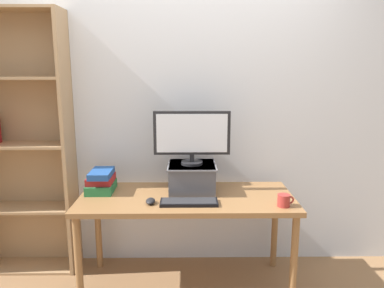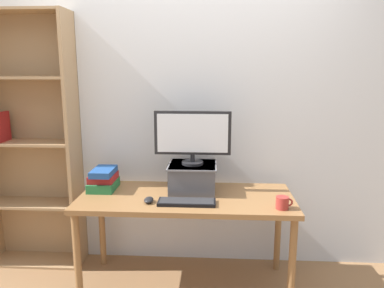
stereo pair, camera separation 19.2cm
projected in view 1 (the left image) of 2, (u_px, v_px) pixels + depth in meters
The scene contains 10 objects.
ground_plane at pixel (187, 285), 2.86m from camera, with size 12.00×12.00×0.00m, color olive.
back_wall at pixel (186, 109), 3.05m from camera, with size 7.00×0.08×2.60m.
desk at pixel (186, 206), 2.73m from camera, with size 1.55×0.66×0.72m.
bookshelf_unit at pixel (20, 144), 2.94m from camera, with size 0.78×0.28×2.06m.
riser_box at pixel (192, 177), 2.81m from camera, with size 0.36×0.35×0.21m.
computer_monitor at pixel (192, 135), 2.75m from camera, with size 0.56×0.16×0.40m.
keyboard at pixel (189, 202), 2.55m from camera, with size 0.39×0.14×0.02m.
computer_mouse at pixel (150, 201), 2.56m from camera, with size 0.06×0.10×0.04m.
book_stack at pixel (101, 181), 2.80m from camera, with size 0.19×0.26×0.16m.
coffee_mug at pixel (284, 200), 2.50m from camera, with size 0.11×0.08×0.08m.
Camera 1 is at (0.01, -2.58, 1.64)m, focal length 35.00 mm.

